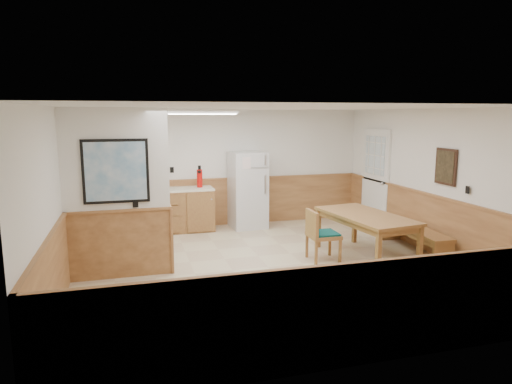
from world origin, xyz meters
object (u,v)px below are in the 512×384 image
object	(u,v)px
dining_chair	(318,232)
fire_extinguisher	(200,178)
refrigerator	(248,190)
dining_table	(366,220)
soap_bottle	(129,185)
dining_bench	(415,233)

from	to	relation	value
dining_chair	fire_extinguisher	bearing A→B (deg)	121.83
refrigerator	dining_table	size ratio (longest dim) A/B	0.84
dining_table	soap_bottle	distance (m)	4.64
dining_chair	soap_bottle	xyz separation A→B (m)	(-2.97, 2.59, 0.51)
dining_table	fire_extinguisher	distance (m)	3.61
refrigerator	dining_bench	distance (m)	3.52
refrigerator	dining_chair	xyz separation A→B (m)	(0.54, -2.54, -0.32)
fire_extinguisher	soap_bottle	distance (m)	1.42
fire_extinguisher	soap_bottle	world-z (taller)	fire_extinguisher
dining_bench	soap_bottle	distance (m)	5.50
dining_bench	fire_extinguisher	bearing A→B (deg)	145.51
dining_table	soap_bottle	xyz separation A→B (m)	(-3.80, 2.66, 0.34)
dining_chair	fire_extinguisher	distance (m)	3.10
dining_bench	dining_chair	xyz separation A→B (m)	(-1.83, 0.02, 0.15)
dining_table	soap_bottle	bearing A→B (deg)	137.27
dining_table	dining_bench	bearing A→B (deg)	-5.23
fire_extinguisher	refrigerator	bearing A→B (deg)	-11.34
dining_bench	dining_chair	size ratio (longest dim) A/B	2.09
dining_chair	soap_bottle	bearing A→B (deg)	140.04
dining_bench	fire_extinguisher	size ratio (longest dim) A/B	3.89
dining_table	dining_bench	xyz separation A→B (m)	(1.00, 0.04, -0.31)
dining_bench	fire_extinguisher	xyz separation A→B (m)	(-3.38, 2.64, 0.75)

